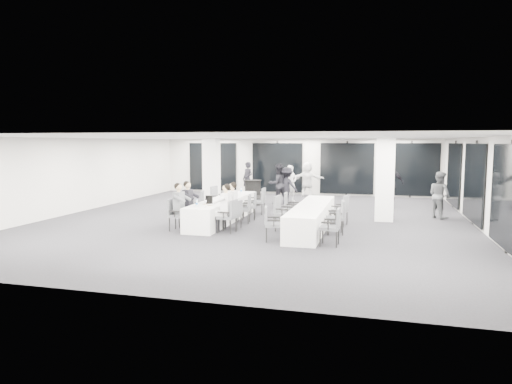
# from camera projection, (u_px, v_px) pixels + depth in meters

# --- Properties ---
(room) EXTENTS (14.04, 16.04, 2.84)m
(room) POSITION_uv_depth(u_px,v_px,m) (288.00, 178.00, 16.24)
(room) COLOR black
(room) RESTS_ON ground
(column_left) EXTENTS (0.60, 0.60, 2.80)m
(column_left) POSITION_uv_depth(u_px,v_px,m) (212.00, 172.00, 19.19)
(column_left) COLOR white
(column_left) RESTS_ON floor
(column_right) EXTENTS (0.60, 0.60, 2.80)m
(column_right) POSITION_uv_depth(u_px,v_px,m) (385.00, 179.00, 15.29)
(column_right) COLOR white
(column_right) RESTS_ON floor
(banquet_table_main) EXTENTS (0.90, 5.00, 0.75)m
(banquet_table_main) POSITION_uv_depth(u_px,v_px,m) (223.00, 210.00, 15.34)
(banquet_table_main) COLOR white
(banquet_table_main) RESTS_ON floor
(banquet_table_side) EXTENTS (0.90, 5.00, 0.75)m
(banquet_table_side) POSITION_uv_depth(u_px,v_px,m) (312.00, 217.00, 13.84)
(banquet_table_side) COLOR white
(banquet_table_side) RESTS_ON floor
(cocktail_table) EXTENTS (0.76, 0.76, 1.05)m
(cocktail_table) POSITION_uv_depth(u_px,v_px,m) (253.00, 192.00, 19.17)
(cocktail_table) COLOR black
(cocktail_table) RESTS_ON floor
(chair_main_left_near) EXTENTS (0.50, 0.55, 0.95)m
(chair_main_left_near) POSITION_uv_depth(u_px,v_px,m) (176.00, 213.00, 13.65)
(chair_main_left_near) COLOR #52555A
(chair_main_left_near) RESTS_ON floor
(chair_main_left_second) EXTENTS (0.55, 0.59, 0.97)m
(chair_main_left_second) POSITION_uv_depth(u_px,v_px,m) (185.00, 209.00, 14.28)
(chair_main_left_second) COLOR #52555A
(chair_main_left_second) RESTS_ON floor
(chair_main_left_mid) EXTENTS (0.58, 0.60, 0.94)m
(chair_main_left_mid) POSITION_uv_depth(u_px,v_px,m) (197.00, 206.00, 15.21)
(chair_main_left_mid) COLOR #52555A
(chair_main_left_mid) RESTS_ON floor
(chair_main_left_fourth) EXTENTS (0.56, 0.59, 0.93)m
(chair_main_left_fourth) POSITION_uv_depth(u_px,v_px,m) (206.00, 202.00, 16.06)
(chair_main_left_fourth) COLOR #52555A
(chair_main_left_fourth) RESTS_ON floor
(chair_main_left_far) EXTENTS (0.57, 0.61, 0.99)m
(chair_main_left_far) POSITION_uv_depth(u_px,v_px,m) (217.00, 197.00, 17.19)
(chair_main_left_far) COLOR #52555A
(chair_main_left_far) RESTS_ON floor
(chair_main_right_near) EXTENTS (0.53, 0.58, 0.97)m
(chair_main_right_near) POSITION_uv_depth(u_px,v_px,m) (229.00, 214.00, 13.29)
(chair_main_right_near) COLOR #52555A
(chair_main_right_near) RESTS_ON floor
(chair_main_right_second) EXTENTS (0.47, 0.52, 0.87)m
(chair_main_right_second) POSITION_uv_depth(u_px,v_px,m) (236.00, 213.00, 13.89)
(chair_main_right_second) COLOR #52555A
(chair_main_right_second) RESTS_ON floor
(chair_main_right_mid) EXTENTS (0.53, 0.57, 0.93)m
(chair_main_right_mid) POSITION_uv_depth(u_px,v_px,m) (245.00, 207.00, 14.91)
(chair_main_right_mid) COLOR #52555A
(chair_main_right_mid) RESTS_ON floor
(chair_main_right_fourth) EXTENTS (0.56, 0.59, 0.94)m
(chair_main_right_fourth) POSITION_uv_depth(u_px,v_px,m) (251.00, 204.00, 15.60)
(chair_main_right_fourth) COLOR #52555A
(chair_main_right_fourth) RESTS_ON floor
(chair_main_right_far) EXTENTS (0.50, 0.56, 0.97)m
(chair_main_right_far) POSITION_uv_depth(u_px,v_px,m) (260.00, 199.00, 16.73)
(chair_main_right_far) COLOR #52555A
(chair_main_right_far) RESTS_ON floor
(chair_side_left_near) EXTENTS (0.56, 0.59, 0.93)m
(chair_side_left_near) POSITION_uv_depth(u_px,v_px,m) (271.00, 221.00, 12.19)
(chair_side_left_near) COLOR #52555A
(chair_side_left_near) RESTS_ON floor
(chair_side_left_mid) EXTENTS (0.58, 0.63, 1.04)m
(chair_side_left_mid) POSITION_uv_depth(u_px,v_px,m) (282.00, 211.00, 13.65)
(chair_side_left_mid) COLOR #52555A
(chair_side_left_mid) RESTS_ON floor
(chair_side_left_far) EXTENTS (0.54, 0.59, 1.00)m
(chair_side_left_far) POSITION_uv_depth(u_px,v_px,m) (290.00, 206.00, 14.91)
(chair_side_left_far) COLOR #52555A
(chair_side_left_far) RESTS_ON floor
(chair_side_right_near) EXTENTS (0.51, 0.57, 0.98)m
(chair_side_right_near) POSITION_uv_depth(u_px,v_px,m) (333.00, 224.00, 11.61)
(chair_side_right_near) COLOR #52555A
(chair_side_right_near) RESTS_ON floor
(chair_side_right_mid) EXTENTS (0.57, 0.61, 0.98)m
(chair_side_right_mid) POSITION_uv_depth(u_px,v_px,m) (338.00, 215.00, 13.10)
(chair_side_right_mid) COLOR #52555A
(chair_side_right_mid) RESTS_ON floor
(chair_side_right_far) EXTENTS (0.58, 0.61, 0.97)m
(chair_side_right_far) POSITION_uv_depth(u_px,v_px,m) (342.00, 208.00, 14.47)
(chair_side_right_far) COLOR #52555A
(chair_side_right_far) RESTS_ON floor
(seated_guest_a) EXTENTS (0.50, 0.38, 1.44)m
(seated_guest_a) POSITION_uv_depth(u_px,v_px,m) (181.00, 204.00, 13.58)
(seated_guest_a) COLOR #575A5E
(seated_guest_a) RESTS_ON floor
(seated_guest_b) EXTENTS (0.50, 0.38, 1.44)m
(seated_guest_b) POSITION_uv_depth(u_px,v_px,m) (190.00, 201.00, 14.22)
(seated_guest_b) COLOR black
(seated_guest_b) RESTS_ON floor
(seated_guest_c) EXTENTS (0.50, 0.38, 1.44)m
(seated_guest_c) POSITION_uv_depth(u_px,v_px,m) (224.00, 205.00, 13.31)
(seated_guest_c) COLOR white
(seated_guest_c) RESTS_ON floor
(seated_guest_d) EXTENTS (0.50, 0.38, 1.44)m
(seated_guest_d) POSITION_uv_depth(u_px,v_px,m) (231.00, 202.00, 13.90)
(seated_guest_d) COLOR white
(seated_guest_d) RESTS_ON floor
(standing_guest_a) EXTENTS (0.85, 0.86, 1.83)m
(standing_guest_a) POSITION_uv_depth(u_px,v_px,m) (291.00, 181.00, 20.22)
(standing_guest_a) COLOR white
(standing_guest_a) RESTS_ON floor
(standing_guest_b) EXTENTS (1.10, 1.03, 1.96)m
(standing_guest_b) POSITION_uv_depth(u_px,v_px,m) (278.00, 181.00, 19.49)
(standing_guest_b) COLOR black
(standing_guest_b) RESTS_ON floor
(standing_guest_c) EXTENTS (1.30, 1.00, 1.79)m
(standing_guest_c) POSITION_uv_depth(u_px,v_px,m) (287.00, 183.00, 19.48)
(standing_guest_c) COLOR black
(standing_guest_c) RESTS_ON floor
(standing_guest_d) EXTENTS (1.33, 0.88, 2.10)m
(standing_guest_d) POSITION_uv_depth(u_px,v_px,m) (391.00, 181.00, 19.00)
(standing_guest_d) COLOR black
(standing_guest_d) RESTS_ON floor
(standing_guest_e) EXTENTS (0.55, 0.88, 1.78)m
(standing_guest_e) POSITION_uv_depth(u_px,v_px,m) (383.00, 184.00, 19.15)
(standing_guest_e) COLOR #575A5E
(standing_guest_e) RESTS_ON floor
(standing_guest_f) EXTENTS (1.85, 0.93, 1.93)m
(standing_guest_f) POSITION_uv_depth(u_px,v_px,m) (307.00, 177.00, 22.09)
(standing_guest_f) COLOR white
(standing_guest_f) RESTS_ON floor
(standing_guest_g) EXTENTS (0.88, 0.84, 1.90)m
(standing_guest_g) POSITION_uv_depth(u_px,v_px,m) (248.00, 177.00, 22.42)
(standing_guest_g) COLOR black
(standing_guest_g) RESTS_ON floor
(standing_guest_h) EXTENTS (0.98, 1.04, 1.85)m
(standing_guest_h) POSITION_uv_depth(u_px,v_px,m) (440.00, 192.00, 15.82)
(standing_guest_h) COLOR #575A5E
(standing_guest_h) RESTS_ON floor
(ice_bucket_near) EXTENTS (0.23, 0.23, 0.26)m
(ice_bucket_near) POSITION_uv_depth(u_px,v_px,m) (209.00, 199.00, 14.11)
(ice_bucket_near) COLOR black
(ice_bucket_near) RESTS_ON banquet_table_main
(ice_bucket_far) EXTENTS (0.20, 0.20, 0.23)m
(ice_bucket_far) POSITION_uv_depth(u_px,v_px,m) (232.00, 192.00, 16.31)
(ice_bucket_far) COLOR black
(ice_bucket_far) RESTS_ON banquet_table_main
(water_bottle_a) EXTENTS (0.06, 0.06, 0.20)m
(water_bottle_a) POSITION_uv_depth(u_px,v_px,m) (197.00, 203.00, 13.48)
(water_bottle_a) COLOR silver
(water_bottle_a) RESTS_ON banquet_table_main
(water_bottle_b) EXTENTS (0.07, 0.07, 0.21)m
(water_bottle_b) POSITION_uv_depth(u_px,v_px,m) (230.00, 194.00, 15.72)
(water_bottle_b) COLOR silver
(water_bottle_b) RESTS_ON banquet_table_main
(water_bottle_c) EXTENTS (0.06, 0.06, 0.20)m
(water_bottle_c) POSITION_uv_depth(u_px,v_px,m) (241.00, 190.00, 17.07)
(water_bottle_c) COLOR silver
(water_bottle_c) RESTS_ON banquet_table_main
(plate_a) EXTENTS (0.18, 0.18, 0.03)m
(plate_a) POSITION_uv_depth(u_px,v_px,m) (205.00, 204.00, 13.85)
(plate_a) COLOR white
(plate_a) RESTS_ON banquet_table_main
(plate_b) EXTENTS (0.19, 0.19, 0.03)m
(plate_b) POSITION_uv_depth(u_px,v_px,m) (210.00, 205.00, 13.61)
(plate_b) COLOR white
(plate_b) RESTS_ON banquet_table_main
(plate_c) EXTENTS (0.19, 0.19, 0.03)m
(plate_c) POSITION_uv_depth(u_px,v_px,m) (220.00, 201.00, 14.58)
(plate_c) COLOR white
(plate_c) RESTS_ON banquet_table_main
(wine_glass) EXTENTS (0.08, 0.08, 0.21)m
(wine_glass) POSITION_uv_depth(u_px,v_px,m) (205.00, 202.00, 13.32)
(wine_glass) COLOR silver
(wine_glass) RESTS_ON banquet_table_main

